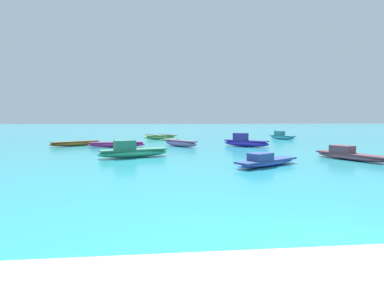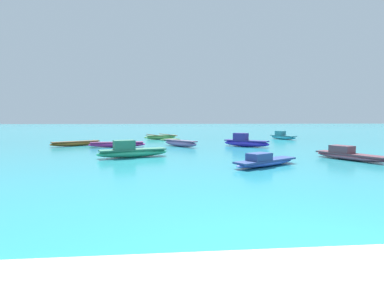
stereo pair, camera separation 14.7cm
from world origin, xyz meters
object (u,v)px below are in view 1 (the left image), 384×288
object	(u,v)px
moored_boat_1	(349,155)
moored_boat_6	(75,143)
moored_boat_8	(180,143)
moored_boat_2	(266,161)
moored_boat_4	(282,136)
moored_boat_0	(245,142)
moored_boat_5	(132,151)
moored_boat_7	(161,137)
moored_boat_3	(117,144)

from	to	relation	value
moored_boat_1	moored_boat_6	bearing A→B (deg)	-143.74
moored_boat_1	moored_boat_8	world-z (taller)	moored_boat_1
moored_boat_2	moored_boat_4	bearing A→B (deg)	32.97
moored_boat_2	moored_boat_6	world-z (taller)	moored_boat_2
moored_boat_0	moored_boat_2	distance (m)	9.18
moored_boat_5	moored_boat_4	bearing A→B (deg)	24.34
moored_boat_7	moored_boat_8	size ratio (longest dim) A/B	1.60
moored_boat_1	moored_boat_2	distance (m)	5.09
moored_boat_0	moored_boat_7	world-z (taller)	moored_boat_0
moored_boat_0	moored_boat_5	size ratio (longest dim) A/B	0.83
moored_boat_8	moored_boat_6	bearing A→B (deg)	-136.66
moored_boat_1	moored_boat_2	xyz separation A→B (m)	(-4.84, -1.56, -0.03)
moored_boat_0	moored_boat_3	size ratio (longest dim) A/B	0.79
moored_boat_0	moored_boat_3	distance (m)	9.32
moored_boat_0	moored_boat_6	xyz separation A→B (m)	(-12.58, 1.70, -0.15)
moored_boat_4	moored_boat_7	xyz separation A→B (m)	(-12.13, 1.15, -0.07)
moored_boat_7	moored_boat_8	xyz separation A→B (m)	(1.49, -8.09, 0.04)
moored_boat_1	moored_boat_3	xyz separation A→B (m)	(-12.55, 7.83, -0.03)
moored_boat_7	moored_boat_8	distance (m)	8.23
moored_boat_2	moored_boat_6	xyz separation A→B (m)	(-10.97, 10.74, -0.01)
moored_boat_0	moored_boat_2	xyz separation A→B (m)	(-1.61, -9.04, -0.14)
moored_boat_5	moored_boat_6	xyz separation A→B (m)	(-4.91, 7.20, -0.12)
moored_boat_5	moored_boat_7	world-z (taller)	moored_boat_5
moored_boat_2	moored_boat_3	bearing A→B (deg)	96.75
moored_boat_7	moored_boat_4	bearing A→B (deg)	-29.90
moored_boat_1	moored_boat_5	world-z (taller)	moored_boat_5
moored_boat_0	moored_boat_6	world-z (taller)	moored_boat_0
moored_boat_5	moored_boat_8	world-z (taller)	moored_boat_5
moored_boat_3	moored_boat_0	bearing A→B (deg)	-7.17
moored_boat_7	moored_boat_5	bearing A→B (deg)	-120.25
moored_boat_1	moored_boat_4	size ratio (longest dim) A/B	1.21
moored_boat_7	moored_boat_1	bearing A→B (deg)	-83.92
moored_boat_2	moored_boat_8	world-z (taller)	moored_boat_2
moored_boat_8	moored_boat_0	bearing A→B (deg)	46.29
moored_boat_4	moored_boat_6	size ratio (longest dim) A/B	0.90
moored_boat_3	moored_boat_5	distance (m)	6.09
moored_boat_0	moored_boat_8	bearing A→B (deg)	-145.54
moored_boat_2	moored_boat_4	size ratio (longest dim) A/B	1.12
moored_boat_4	moored_boat_3	bearing A→B (deg)	-90.59
moored_boat_3	moored_boat_4	world-z (taller)	moored_boat_4
moored_boat_1	moored_boat_7	xyz separation A→B (m)	(-9.48, 16.05, -0.02)
moored_boat_1	moored_boat_6	distance (m)	18.28
moored_boat_1	moored_boat_5	distance (m)	11.08
moored_boat_3	moored_boat_2	bearing A→B (deg)	-55.60
moored_boat_3	moored_boat_5	bearing A→B (deg)	-79.26
moored_boat_1	moored_boat_5	bearing A→B (deg)	-123.88
moored_boat_4	moored_boat_8	bearing A→B (deg)	-82.41
moored_boat_2	moored_boat_7	size ratio (longest dim) A/B	0.72
moored_boat_6	moored_boat_1	bearing A→B (deg)	-63.72
moored_boat_1	moored_boat_5	xyz separation A→B (m)	(-10.90, 1.97, 0.08)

